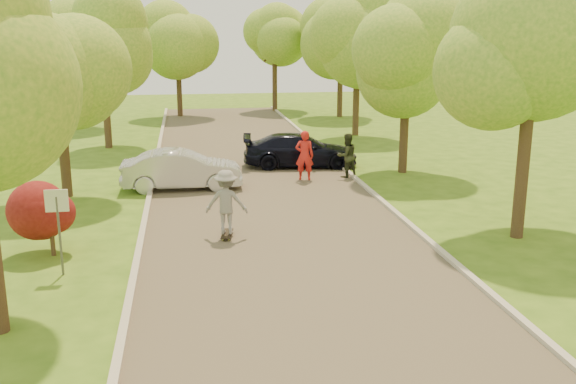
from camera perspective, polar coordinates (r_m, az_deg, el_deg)
ground at (r=13.28m, az=3.45°, el=-12.16°), size 100.00×100.00×0.00m
road at (r=20.64m, az=-1.36°, el=-2.36°), size 8.00×60.00×0.01m
curb_left at (r=20.50m, az=-12.66°, el=-2.67°), size 0.18×60.00×0.12m
curb_right at (r=21.52m, az=9.39°, el=-1.70°), size 0.18×60.00×0.12m
street_sign at (r=16.49m, az=-19.79°, el=-1.86°), size 0.55×0.06×2.17m
red_shrub at (r=18.13m, az=-20.39°, el=-2.03°), size 1.70×1.70×1.95m
tree_l_midb at (r=24.00m, az=-19.42°, el=10.31°), size 4.30×4.20×6.62m
tree_l_far at (r=33.81m, az=-15.88°, el=12.98°), size 4.92×4.80×7.79m
tree_r_mida at (r=19.22m, az=21.62°, el=12.19°), size 5.13×5.00×7.95m
tree_r_midb at (r=27.24m, az=10.97°, el=11.84°), size 4.51×4.40×7.01m
tree_r_far at (r=36.95m, az=6.59°, el=14.04°), size 5.33×5.20×8.34m
tree_bg_a at (r=42.05m, az=-17.96°, el=12.77°), size 5.12×5.00×7.72m
tree_bg_b at (r=44.94m, az=5.02°, el=13.72°), size 5.12×5.00×7.95m
tree_bg_c at (r=45.61m, az=-9.54°, el=12.94°), size 4.92×4.80×7.33m
tree_bg_d at (r=48.10m, az=-0.94°, el=13.53°), size 5.12×5.00×7.72m
silver_sedan at (r=24.64m, az=-9.42°, el=1.97°), size 4.54×1.62×1.49m
dark_sedan at (r=28.39m, az=1.08°, el=3.74°), size 5.18×2.51×1.45m
longboard at (r=18.86m, az=-5.44°, el=-3.72°), size 0.45×1.00×0.11m
skateboarder at (r=18.59m, az=-5.50°, el=-0.89°), size 1.33×0.92×1.89m
person_striped at (r=25.71m, az=1.47°, el=3.26°), size 0.82×0.63×2.01m
person_olive at (r=26.31m, az=5.25°, el=3.24°), size 1.06×0.93×1.82m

